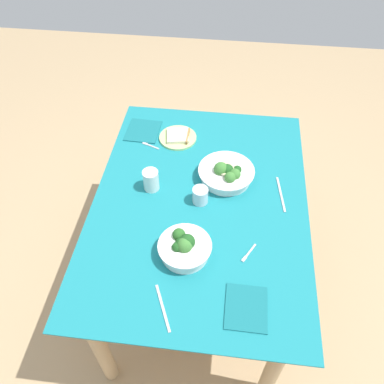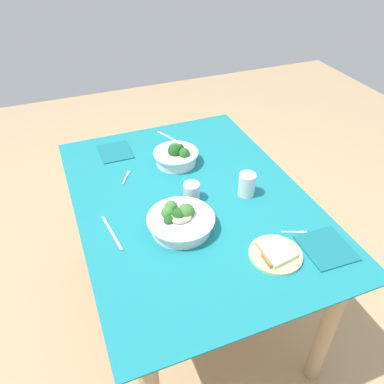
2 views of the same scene
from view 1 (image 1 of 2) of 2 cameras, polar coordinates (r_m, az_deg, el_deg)
name	(u,v)px [view 1 (image 1 of 2)]	position (r m, az deg, el deg)	size (l,w,h in m)	color
ground_plane	(198,281)	(2.39, 0.91, -12.91)	(6.00, 6.00, 0.00)	tan
dining_table	(200,216)	(1.87, 1.14, -3.58)	(1.35, 0.97, 0.74)	#197A84
broccoli_bowl_far	(184,247)	(1.58, -1.11, -8.09)	(0.22, 0.22, 0.11)	white
broccoli_bowl_near	(226,173)	(1.86, 5.05, 2.73)	(0.27, 0.27, 0.10)	white
bread_side_plate	(178,137)	(2.09, -2.05, 8.05)	(0.20, 0.20, 0.03)	#B7D684
water_glass_center	(151,180)	(1.81, -6.02, 1.74)	(0.07, 0.07, 0.10)	silver
water_glass_side	(200,196)	(1.75, 1.20, -0.52)	(0.07, 0.07, 0.08)	silver
fork_by_far_bowl	(248,254)	(1.63, 8.23, -8.90)	(0.09, 0.06, 0.00)	#B7B7BC
fork_by_near_bowl	(150,146)	(2.06, -6.18, 6.77)	(0.05, 0.10, 0.00)	#B7B7BC
table_knife_left	(281,194)	(1.85, 12.85, -0.30)	(0.21, 0.01, 0.00)	#B7B7BC
table_knife_right	(163,308)	(1.50, -4.28, -16.51)	(0.19, 0.01, 0.00)	#B7B7BC
napkin_folded_upper	(246,308)	(1.51, 7.93, -16.39)	(0.18, 0.15, 0.01)	#156870
napkin_folded_lower	(143,131)	(2.16, -7.16, 8.87)	(0.19, 0.17, 0.01)	#156870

